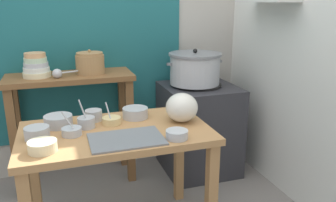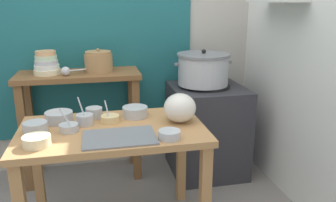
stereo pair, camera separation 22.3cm
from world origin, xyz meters
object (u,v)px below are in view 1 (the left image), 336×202
object	(u,v)px
plastic_bag	(182,107)
prep_bowl_5	(94,115)
prep_table	(117,147)
prep_bowl_8	(72,131)
prep_bowl_3	(37,133)
prep_bowl_4	(112,120)
back_shelf_table	(72,102)
clay_pot	(90,63)
ladle	(58,73)
prep_bowl_7	(86,122)
prep_bowl_2	(177,134)
stove_block	(199,128)
bowl_stack_enamel	(36,66)
steamer_pot	(195,68)
serving_tray	(126,139)
prep_bowl_1	(42,146)
prep_bowl_6	(135,112)

from	to	relation	value
plastic_bag	prep_bowl_5	world-z (taller)	plastic_bag
prep_table	prep_bowl_8	distance (m)	0.28
prep_bowl_3	prep_bowl_4	distance (m)	0.44
plastic_bag	prep_bowl_4	size ratio (longest dim) A/B	1.50
prep_table	back_shelf_table	world-z (taller)	back_shelf_table
back_shelf_table	prep_bowl_3	world-z (taller)	back_shelf_table
prep_table	prep_bowl_8	size ratio (longest dim) A/B	7.69
clay_pot	prep_bowl_3	bearing A→B (deg)	-115.28
prep_table	ladle	size ratio (longest dim) A/B	4.43
prep_bowl_4	prep_bowl_5	xyz separation A→B (m)	(-0.10, 0.10, 0.01)
plastic_bag	prep_bowl_3	xyz separation A→B (m)	(-0.85, -0.02, -0.05)
back_shelf_table	prep_bowl_7	bearing A→B (deg)	-85.96
prep_bowl_2	prep_bowl_7	xyz separation A→B (m)	(-0.46, 0.33, 0.01)
clay_pot	prep_bowl_7	world-z (taller)	clay_pot
plastic_bag	prep_bowl_7	xyz separation A→B (m)	(-0.58, 0.07, -0.05)
prep_table	prep_bowl_2	distance (m)	0.40
stove_block	prep_bowl_4	distance (m)	1.08
prep_bowl_8	bowl_stack_enamel	bearing A→B (deg)	103.45
steamer_pot	serving_tray	size ratio (longest dim) A/B	1.21
steamer_pot	prep_bowl_8	bearing A→B (deg)	-145.75
serving_tray	stove_block	bearing A→B (deg)	46.73
prep_bowl_1	prep_bowl_4	world-z (taller)	prep_bowl_4
clay_pot	prep_bowl_2	xyz separation A→B (m)	(0.35, -1.05, -0.24)
steamer_pot	prep_bowl_6	bearing A→B (deg)	-140.24
stove_block	serving_tray	world-z (taller)	stove_block
clay_pot	prep_bowl_7	xyz separation A→B (m)	(-0.11, -0.72, -0.23)
back_shelf_table	prep_bowl_1	size ratio (longest dim) A/B	6.64
prep_table	prep_bowl_8	xyz separation A→B (m)	(-0.25, -0.01, 0.14)
prep_bowl_7	bowl_stack_enamel	bearing A→B (deg)	111.62
prep_table	prep_bowl_4	bearing A→B (deg)	94.04
serving_tray	prep_bowl_4	size ratio (longest dim) A/B	2.96
prep_bowl_4	steamer_pot	bearing A→B (deg)	36.83
steamer_pot	clay_pot	distance (m)	0.85
steamer_pot	prep_bowl_4	world-z (taller)	steamer_pot
stove_block	prep_bowl_6	xyz separation A→B (m)	(-0.67, -0.50, 0.37)
prep_bowl_4	prep_bowl_7	size ratio (longest dim) A/B	0.77
prep_bowl_4	ladle	bearing A→B (deg)	114.90
bowl_stack_enamel	plastic_bag	xyz separation A→B (m)	(0.86, -0.79, -0.17)
prep_bowl_2	prep_bowl_7	distance (m)	0.56
prep_bowl_3	prep_bowl_6	world-z (taller)	prep_bowl_3
stove_block	prep_bowl_1	distance (m)	1.55
prep_bowl_3	prep_bowl_4	world-z (taller)	prep_bowl_4
prep_bowl_4	prep_bowl_5	size ratio (longest dim) A/B	1.27
plastic_bag	prep_bowl_1	distance (m)	0.85
plastic_bag	prep_bowl_6	xyz separation A→B (m)	(-0.26, 0.16, -0.05)
bowl_stack_enamel	prep_bowl_5	xyz separation A→B (m)	(0.34, -0.60, -0.22)
stove_block	prep_bowl_8	size ratio (longest dim) A/B	5.45
steamer_pot	prep_bowl_7	xyz separation A→B (m)	(-0.95, -0.61, -0.15)
plastic_bag	clay_pot	bearing A→B (deg)	120.65
clay_pot	prep_bowl_4	xyz separation A→B (m)	(0.04, -0.71, -0.24)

